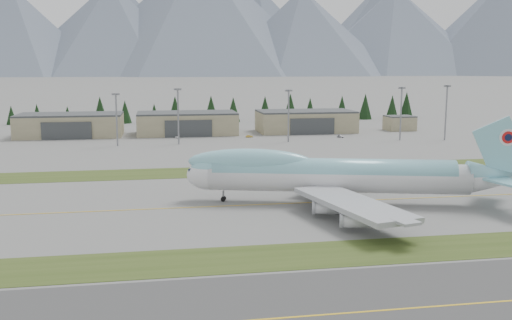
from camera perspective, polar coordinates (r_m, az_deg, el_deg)
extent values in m
plane|color=#5E5E5C|center=(137.84, 2.62, -4.39)|extent=(7000.00, 7000.00, 0.00)
cube|color=#344619|center=(102.49, 7.22, -9.32)|extent=(400.00, 14.00, 0.08)
cube|color=#344619|center=(181.10, -0.42, -1.08)|extent=(400.00, 18.00, 0.08)
cube|color=#3E3E3E|center=(81.40, 12.30, -14.52)|extent=(400.00, 32.00, 0.04)
cube|color=gold|center=(137.84, 2.62, -4.39)|extent=(400.00, 0.40, 0.02)
cube|color=gold|center=(81.40, 12.30, -14.52)|extent=(400.00, 0.40, 0.02)
cylinder|color=silver|center=(138.02, 8.11, -1.74)|extent=(61.58, 22.79, 7.17)
cylinder|color=#7EC2CF|center=(137.72, 7.66, -1.19)|extent=(57.17, 21.12, 6.62)
ellipsoid|color=silver|center=(139.80, -4.65, -1.54)|extent=(12.93, 9.88, 7.17)
ellipsoid|color=#7EC2CF|center=(139.56, -4.66, -1.00)|extent=(10.84, 8.34, 6.08)
ellipsoid|color=#7EC2CF|center=(137.88, -0.59, -0.21)|extent=(31.01, 13.70, 6.62)
cube|color=#0C1433|center=(140.24, -6.21, -0.93)|extent=(3.02, 3.38, 1.43)
cone|color=silver|center=(144.63, 22.68, -1.87)|extent=(14.60, 10.19, 7.03)
cone|color=#7EC2CF|center=(144.39, 22.71, -1.35)|extent=(13.38, 9.30, 6.40)
cube|color=#7EC2CF|center=(143.80, 23.28, 1.07)|extent=(13.09, 4.07, 15.23)
cylinder|color=silver|center=(144.32, 23.80, 2.12)|extent=(3.90, 1.23, 3.97)
cylinder|color=red|center=(144.42, 23.78, 2.13)|extent=(2.83, 0.95, 2.87)
cylinder|color=#0C1433|center=(144.53, 23.77, 2.13)|extent=(1.66, 0.64, 1.66)
cube|color=#7EC2CF|center=(151.39, 22.75, -1.15)|extent=(12.86, 13.56, 0.51)
cube|color=#A1A3A9|center=(156.38, 8.56, -1.19)|extent=(30.21, 31.40, 1.10)
cube|color=#A1A3A9|center=(120.82, 9.57, -4.32)|extent=(17.74, 34.63, 1.10)
cylinder|color=silver|center=(152.21, 6.73, -2.25)|extent=(6.25, 4.14, 2.76)
cylinder|color=silver|center=(162.52, 8.54, -1.55)|extent=(6.25, 4.14, 2.76)
cylinder|color=silver|center=(125.31, 7.07, -4.76)|extent=(6.25, 4.14, 2.76)
cylinder|color=silver|center=(115.72, 9.93, -6.01)|extent=(6.25, 4.14, 2.76)
cylinder|color=gray|center=(140.33, -3.29, -3.60)|extent=(0.59, 0.59, 2.65)
cylinder|color=gray|center=(142.19, 7.33, -3.44)|extent=(0.76, 0.76, 2.87)
cylinder|color=gray|center=(135.75, 7.43, -4.06)|extent=(0.76, 0.76, 2.87)
cylinder|color=gray|center=(142.52, 9.55, -3.47)|extent=(0.76, 0.76, 2.87)
cylinder|color=gray|center=(136.09, 9.76, -4.08)|extent=(0.76, 0.76, 2.87)
cylinder|color=black|center=(140.06, -3.31, -3.92)|extent=(1.27, 0.68, 1.21)
cylinder|color=black|center=(140.91, -3.26, -3.84)|extent=(1.27, 0.68, 1.21)
cylinder|color=black|center=(142.36, 7.32, -3.75)|extent=(1.42, 0.87, 1.32)
cylinder|color=black|center=(135.92, 7.42, -4.37)|extent=(1.42, 0.87, 1.32)
cylinder|color=black|center=(142.70, 9.54, -3.77)|extent=(1.42, 0.87, 1.32)
cylinder|color=black|center=(136.27, 9.75, -4.39)|extent=(1.42, 0.87, 1.32)
cube|color=gray|center=(285.13, -18.03, 3.28)|extent=(48.00, 26.00, 10.00)
cube|color=#373B3C|center=(284.66, -18.09, 4.36)|extent=(48.00, 26.00, 0.80)
cube|color=#373B3C|center=(272.14, -18.41, 2.78)|extent=(22.08, 0.60, 8.00)
cube|color=gray|center=(282.48, -6.91, 3.61)|extent=(48.00, 26.00, 10.00)
cube|color=#373B3C|center=(282.01, -6.93, 4.70)|extent=(48.00, 26.00, 0.80)
cube|color=#373B3C|center=(269.37, -6.76, 3.13)|extent=(22.08, 0.60, 8.00)
cube|color=gray|center=(291.65, 4.97, 3.82)|extent=(48.00, 26.00, 10.00)
cube|color=#373B3C|center=(291.19, 4.99, 4.88)|extent=(48.00, 26.00, 0.80)
cube|color=#373B3C|center=(278.97, 5.66, 3.36)|extent=(22.08, 0.60, 8.00)
cube|color=gray|center=(306.45, 14.16, 3.55)|extent=(14.00, 12.00, 7.00)
cube|color=#373B3C|center=(306.11, 14.19, 4.26)|extent=(14.00, 12.00, 0.60)
cylinder|color=gray|center=(243.46, -13.76, 3.83)|extent=(0.70, 0.70, 21.14)
cube|color=gray|center=(242.71, -13.86, 6.41)|extent=(3.20, 3.20, 0.80)
cylinder|color=gray|center=(244.43, -7.79, 4.24)|extent=(0.70, 0.70, 22.93)
cube|color=gray|center=(243.70, -7.85, 7.02)|extent=(3.20, 3.20, 0.80)
cylinder|color=gray|center=(250.22, 3.27, 4.33)|extent=(0.70, 0.70, 22.09)
cube|color=gray|center=(249.50, 3.29, 6.95)|extent=(3.20, 3.20, 0.80)
cylinder|color=gray|center=(263.85, 14.28, 4.42)|extent=(0.70, 0.70, 23.03)
cube|color=gray|center=(263.16, 14.39, 7.00)|extent=(3.20, 3.20, 0.80)
cylinder|color=gray|center=(269.84, 18.46, 4.41)|extent=(0.70, 0.70, 23.83)
cube|color=gray|center=(269.18, 18.60, 7.03)|extent=(3.20, 3.20, 0.80)
imported|color=white|center=(265.57, -7.84, 2.15)|extent=(2.41, 3.29, 1.04)
imported|color=gold|center=(267.06, -0.68, 2.27)|extent=(3.44, 1.31, 1.12)
imported|color=silver|center=(269.37, 8.43, 2.23)|extent=(2.78, 4.36, 1.18)
cone|color=black|center=(355.08, -23.27, 4.15)|extent=(6.14, 6.14, 10.96)
cone|color=black|center=(352.88, -21.04, 4.32)|extent=(6.55, 6.55, 11.71)
cone|color=black|center=(351.41, -18.32, 4.33)|extent=(5.71, 5.71, 10.19)
cone|color=black|center=(344.12, -15.32, 4.84)|extent=(8.86, 8.86, 15.82)
cone|color=black|center=(343.17, -12.96, 4.73)|extent=(7.57, 7.57, 13.52)
cone|color=black|center=(343.50, -10.13, 4.64)|extent=(6.32, 6.32, 11.29)
cone|color=black|center=(345.91, -8.09, 5.08)|extent=(8.73, 8.73, 15.59)
cone|color=black|center=(347.72, -4.51, 5.17)|extent=(8.77, 8.77, 15.65)
cone|color=black|center=(342.92, -2.29, 5.07)|extent=(8.35, 8.35, 14.91)
cone|color=black|center=(350.67, 0.91, 5.19)|extent=(8.51, 8.51, 15.19)
cone|color=black|center=(353.42, 3.46, 5.32)|extent=(9.27, 9.27, 16.55)
cone|color=black|center=(353.97, 5.43, 5.10)|extent=(7.86, 7.86, 14.04)
cone|color=black|center=(363.68, 8.59, 5.22)|extent=(8.35, 8.35, 14.90)
cone|color=black|center=(367.67, 10.87, 5.29)|extent=(9.05, 9.05, 16.16)
cone|color=black|center=(370.87, 13.46, 5.17)|extent=(8.55, 8.55, 15.27)
cone|color=black|center=(381.33, 14.81, 5.35)|extent=(9.49, 9.49, 16.95)
cone|color=#51596C|center=(2355.83, -23.03, 11.75)|extent=(711.69, 711.69, 327.42)
cone|color=white|center=(2363.33, -23.18, 14.12)|extent=(270.44, 270.44, 130.97)
cone|color=#51596C|center=(2357.40, -14.25, 12.57)|extent=(789.13, 789.13, 358.73)
cone|color=white|center=(2366.54, -14.35, 15.17)|extent=(299.87, 299.87, 143.49)
cone|color=#51596C|center=(2425.65, -5.66, 14.45)|extent=(1103.06, 1103.06, 506.44)
cone|color=#51596C|center=(2364.82, 4.54, 12.62)|extent=(777.31, 777.31, 343.46)
cone|color=white|center=(2373.11, 4.58, 15.11)|extent=(295.38, 295.38, 137.38)
cone|color=#51596C|center=(2628.36, 13.63, 12.41)|extent=(891.96, 891.96, 375.74)
cone|color=white|center=(2637.43, 13.73, 14.85)|extent=(338.95, 338.95, 150.30)
cone|color=#51596C|center=(3041.76, -13.29, 12.68)|extent=(902.70, 902.70, 451.35)
cone|color=white|center=(3052.39, -13.38, 15.04)|extent=(361.08, 361.08, 198.59)
cone|color=#51596C|center=(3082.72, 0.15, 12.89)|extent=(907.65, 907.65, 453.83)
cone|color=white|center=(3093.34, 0.15, 15.24)|extent=(363.06, 363.06, 199.68)
cone|color=#51596C|center=(3277.78, 12.61, 12.89)|extent=(1006.97, 1006.97, 503.49)
cone|color=white|center=(3290.22, 12.70, 15.34)|extent=(402.79, 402.79, 221.53)
cone|color=#51596C|center=(3598.82, 23.21, 11.93)|extent=(981.32, 981.32, 490.66)
cone|color=white|center=(3609.54, 23.35, 14.11)|extent=(392.53, 392.53, 215.89)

